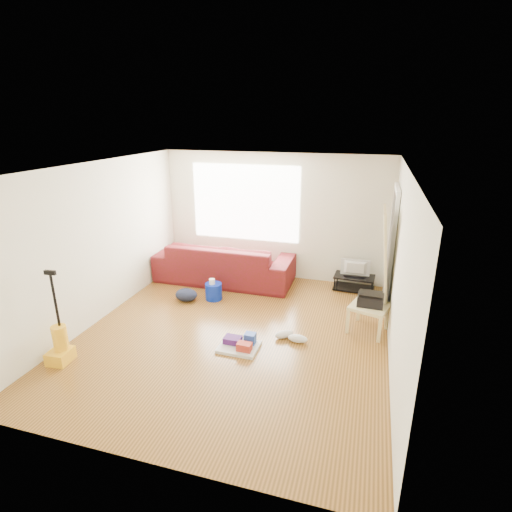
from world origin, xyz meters
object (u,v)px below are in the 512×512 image
(side_table, at_px, (369,309))
(bucket, at_px, (214,299))
(vacuum, at_px, (60,345))
(backpack, at_px, (187,300))
(cleaning_tray, at_px, (240,344))
(sofa, at_px, (225,280))
(tv_stand, at_px, (354,282))

(side_table, distance_m, bucket, 2.76)
(bucket, distance_m, vacuum, 2.70)
(backpack, bearing_deg, vacuum, -111.46)
(cleaning_tray, height_order, backpack, cleaning_tray)
(backpack, relative_size, vacuum, 0.31)
(sofa, relative_size, vacuum, 2.09)
(backpack, bearing_deg, bucket, 21.77)
(tv_stand, xyz_separation_m, side_table, (0.30, -1.54, 0.22))
(bucket, height_order, backpack, bucket)
(side_table, xyz_separation_m, cleaning_tray, (-1.73, -1.03, -0.31))
(bucket, xyz_separation_m, cleaning_tray, (0.98, -1.42, 0.06))
(bucket, xyz_separation_m, backpack, (-0.45, -0.20, 0.00))
(tv_stand, distance_m, side_table, 1.58)
(cleaning_tray, bearing_deg, sofa, 115.36)
(vacuum, bearing_deg, side_table, 21.84)
(side_table, relative_size, bucket, 2.20)
(backpack, bearing_deg, cleaning_tray, -42.24)
(sofa, bearing_deg, vacuum, 70.93)
(tv_stand, relative_size, vacuum, 0.59)
(tv_stand, bearing_deg, bucket, -151.00)
(backpack, bearing_deg, side_table, -5.21)
(cleaning_tray, distance_m, vacuum, 2.43)
(bucket, bearing_deg, vacuum, -117.42)
(sofa, height_order, bucket, sofa)
(tv_stand, xyz_separation_m, cleaning_tray, (-1.43, -2.56, -0.09))
(sofa, bearing_deg, bucket, 97.18)
(backpack, bearing_deg, sofa, 70.73)
(tv_stand, bearing_deg, backpack, -151.31)
(tv_stand, height_order, vacuum, vacuum)
(sofa, relative_size, cleaning_tray, 4.77)
(side_table, relative_size, backpack, 1.66)
(tv_stand, height_order, bucket, tv_stand)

